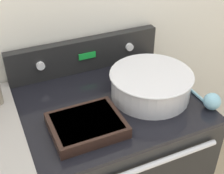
{
  "coord_description": "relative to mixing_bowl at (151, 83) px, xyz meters",
  "views": [
    {
      "loc": [
        -0.46,
        -0.71,
        1.78
      ],
      "look_at": [
        0.02,
        0.35,
        0.99
      ],
      "focal_mm": 50.0,
      "sensor_mm": 36.0,
      "label": 1
    }
  ],
  "objects": [
    {
      "name": "mixing_bowl",
      "position": [
        0.0,
        0.0,
        0.0
      ],
      "size": [
        0.38,
        0.38,
        0.12
      ],
      "color": "silver",
      "rests_on": "stove_range"
    },
    {
      "name": "stove_range",
      "position": [
        -0.19,
        0.04,
        -0.53
      ],
      "size": [
        0.8,
        0.7,
        0.93
      ],
      "color": "black",
      "rests_on": "ground_plane"
    },
    {
      "name": "control_panel",
      "position": [
        -0.19,
        0.35,
        0.02
      ],
      "size": [
        0.8,
        0.07,
        0.17
      ],
      "color": "black",
      "rests_on": "stove_range"
    },
    {
      "name": "ladle",
      "position": [
        0.2,
        -0.18,
        -0.04
      ],
      "size": [
        0.08,
        0.33,
        0.08
      ],
      "color": "#7AB2C6",
      "rests_on": "stove_range"
    },
    {
      "name": "kitchen_wall",
      "position": [
        -0.19,
        0.41,
        0.25
      ],
      "size": [
        8.0,
        0.05,
        2.5
      ],
      "color": "silver",
      "rests_on": "ground_plane"
    },
    {
      "name": "casserole_dish",
      "position": [
        -0.35,
        -0.1,
        -0.04
      ],
      "size": [
        0.29,
        0.24,
        0.05
      ],
      "color": "black",
      "rests_on": "stove_range"
    }
  ]
}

